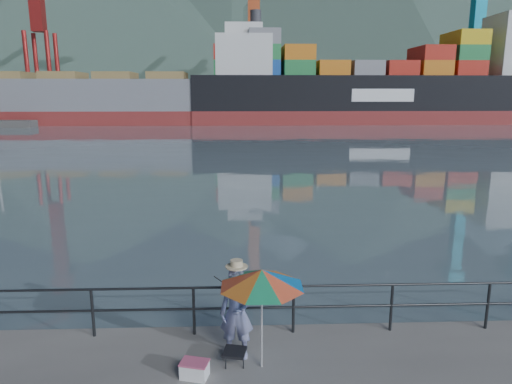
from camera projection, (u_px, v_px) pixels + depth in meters
harbor_water at (232, 110)px, 134.49m from camera, size 500.00×280.00×0.00m
far_dock at (275, 116)px, 98.73m from camera, size 200.00×40.00×0.40m
guardrail at (143, 311)px, 9.07m from camera, size 22.00×0.06×1.03m
mountains at (320, 23)px, 204.37m from camera, size 600.00×332.80×80.00m
port_cranes at (389, 34)px, 87.35m from camera, size 116.00×28.00×38.40m
container_stacks at (407, 103)px, 99.84m from camera, size 58.00×5.40×7.80m
fisherman at (237, 313)px, 8.27m from camera, size 0.69×0.50×1.73m
beach_umbrella at (262, 278)px, 7.77m from camera, size 1.95×1.95×1.84m
folding_stool at (235, 357)px, 8.18m from camera, size 0.46×0.46×0.26m
cooler_bag at (195, 370)px, 7.79m from camera, size 0.51×0.40×0.26m
fishing_rod at (233, 330)px, 9.37m from camera, size 0.63×1.77×1.32m
bulk_carrier at (147, 98)px, 76.19m from camera, size 56.90×9.85×14.50m
container_ship at (384, 87)px, 77.28m from camera, size 60.89×10.15×18.10m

